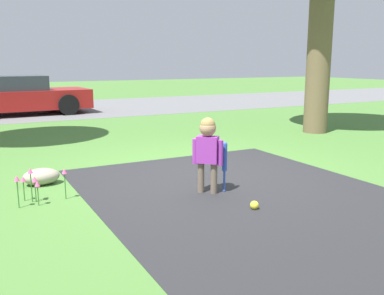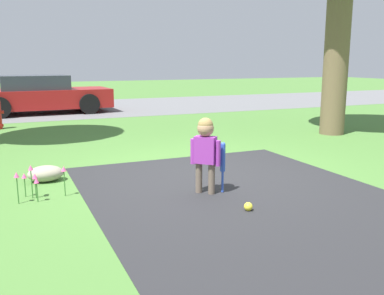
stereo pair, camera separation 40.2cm
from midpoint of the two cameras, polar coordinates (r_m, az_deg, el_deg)
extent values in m
plane|color=#477533|center=(6.21, -1.20, -3.30)|extent=(60.00, 60.00, 0.00)
cube|color=#262628|center=(4.23, 14.32, -10.78)|extent=(3.51, 7.00, 0.01)
cube|color=slate|center=(15.20, -17.58, 4.93)|extent=(40.00, 6.00, 0.01)
cylinder|color=#6B5B4C|center=(5.21, -1.01, -4.04)|extent=(0.08, 0.08, 0.38)
cylinder|color=#6B5B4C|center=(5.16, 0.71, -4.18)|extent=(0.08, 0.08, 0.38)
cube|color=purple|center=(5.10, -0.16, -0.31)|extent=(0.28, 0.28, 0.32)
cylinder|color=purple|center=(5.16, -1.83, -0.53)|extent=(0.06, 0.06, 0.31)
cylinder|color=purple|center=(5.07, 1.55, -0.74)|extent=(0.06, 0.06, 0.31)
sphere|color=tan|center=(5.06, -0.16, 2.60)|extent=(0.20, 0.20, 0.20)
sphere|color=#997A47|center=(5.05, -0.16, 2.98)|extent=(0.18, 0.18, 0.18)
sphere|color=blue|center=(5.29, 2.13, -5.77)|extent=(0.03, 0.03, 0.03)
cylinder|color=blue|center=(5.25, 2.13, -4.54)|extent=(0.03, 0.03, 0.27)
cylinder|color=blue|center=(5.18, 2.16, -1.35)|extent=(0.06, 0.06, 0.33)
sphere|color=blue|center=(5.14, 2.17, 0.44)|extent=(0.06, 0.06, 0.06)
sphere|color=yellow|center=(4.69, 5.88, -7.68)|extent=(0.09, 0.09, 0.09)
cube|color=maroon|center=(14.00, -22.86, 5.91)|extent=(4.11, 1.86, 0.57)
cube|color=#2D333D|center=(13.95, -23.85, 7.88)|extent=(2.00, 1.57, 0.43)
cylinder|color=black|center=(15.07, -18.50, 5.98)|extent=(0.62, 0.20, 0.61)
cylinder|color=black|center=(13.39, -16.98, 5.46)|extent=(0.62, 0.20, 0.61)
cylinder|color=brown|center=(9.94, 15.54, 13.40)|extent=(0.53, 0.53, 3.99)
cylinder|color=#38702D|center=(5.27, -22.23, -5.52)|extent=(0.01, 0.01, 0.24)
cone|color=#E54C8C|center=(5.23, -22.35, -3.96)|extent=(0.06, 0.06, 0.06)
cylinder|color=#38702D|center=(5.36, -23.53, -5.39)|extent=(0.01, 0.01, 0.23)
cone|color=#E54C8C|center=(5.32, -23.66, -3.88)|extent=(0.06, 0.06, 0.06)
cylinder|color=#38702D|center=(5.13, -24.31, -5.76)|extent=(0.01, 0.01, 0.31)
cone|color=#E54C8C|center=(5.08, -24.47, -3.78)|extent=(0.06, 0.06, 0.06)
cylinder|color=#38702D|center=(5.13, -21.98, -6.03)|extent=(0.01, 0.01, 0.22)
cone|color=#E54C8C|center=(5.09, -22.10, -4.51)|extent=(0.06, 0.06, 0.06)
cylinder|color=#38702D|center=(5.27, -22.71, -4.99)|extent=(0.01, 0.01, 0.34)
cone|color=#E54C8C|center=(5.22, -22.88, -2.87)|extent=(0.06, 0.06, 0.06)
cylinder|color=#38702D|center=(5.25, -18.69, -4.95)|extent=(0.01, 0.01, 0.31)
cone|color=#E54C8C|center=(5.20, -18.81, -3.01)|extent=(0.06, 0.06, 0.06)
ellipsoid|color=#9E937F|center=(5.97, -21.30, -3.64)|extent=(0.46, 0.32, 0.21)
camera|label=1|loc=(0.20, -92.11, -0.42)|focal=40.00mm
camera|label=2|loc=(0.20, 87.89, 0.42)|focal=40.00mm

